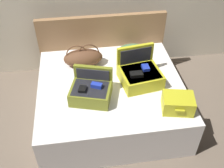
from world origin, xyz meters
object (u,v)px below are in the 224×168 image
at_px(hard_case_small, 178,103).
at_px(hard_case_medium, 91,91).
at_px(hard_case_large, 140,74).
at_px(bed, 111,99).
at_px(pillow_near_headboard, 133,50).
at_px(duffel_bag, 83,58).

bearing_deg(hard_case_small, hard_case_medium, 172.97).
distance_m(hard_case_large, hard_case_medium, 0.68).
distance_m(bed, pillow_near_headboard, 0.82).
bearing_deg(hard_case_small, duffel_bag, 147.29).
distance_m(hard_case_small, duffel_bag, 1.45).
distance_m(hard_case_large, hard_case_small, 0.64).
height_order(hard_case_large, duffel_bag, hard_case_large).
xyz_separation_m(hard_case_large, hard_case_small, (0.33, -0.55, -0.03)).
bearing_deg(duffel_bag, hard_case_large, -33.82).
bearing_deg(hard_case_large, duffel_bag, 137.66).
relative_size(hard_case_small, duffel_bag, 0.73).
bearing_deg(duffel_bag, hard_case_small, -44.87).
height_order(bed, duffel_bag, duffel_bag).
bearing_deg(hard_case_medium, hard_case_large, 34.54).
xyz_separation_m(bed, pillow_near_headboard, (0.42, 0.61, 0.36)).
relative_size(bed, duffel_bag, 3.44).
xyz_separation_m(hard_case_medium, duffel_bag, (-0.05, 0.68, 0.01)).
bearing_deg(hard_case_large, hard_case_medium, -170.33).
bearing_deg(bed, duffel_bag, 125.17).
height_order(duffel_bag, pillow_near_headboard, duffel_bag).
height_order(hard_case_large, hard_case_small, hard_case_large).
bearing_deg(hard_case_large, bed, 169.45).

